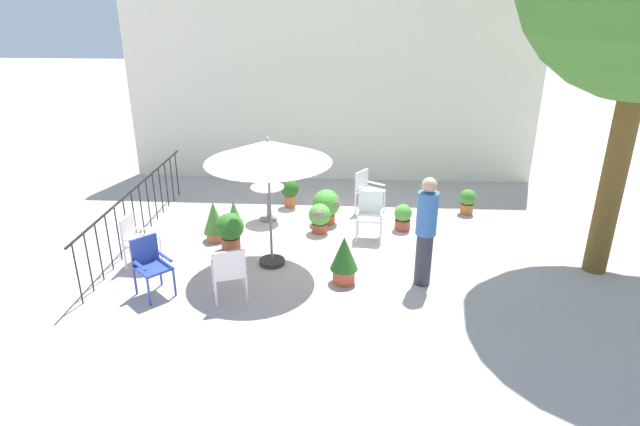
{
  "coord_description": "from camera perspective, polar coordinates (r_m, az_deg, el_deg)",
  "views": [
    {
      "loc": [
        0.56,
        -9.04,
        4.31
      ],
      "look_at": [
        0.0,
        -0.25,
        0.7
      ],
      "focal_mm": 30.0,
      "sensor_mm": 36.0,
      "label": 1
    }
  ],
  "objects": [
    {
      "name": "ground_plane",
      "position": [
        10.03,
        0.09,
        -3.17
      ],
      "size": [
        60.0,
        60.0,
        0.0
      ],
      "primitive_type": "plane",
      "color": "#B8A7A4"
    },
    {
      "name": "villa_facade",
      "position": [
        13.1,
        1.18,
        13.3
      ],
      "size": [
        9.82,
        0.3,
        4.54
      ],
      "primitive_type": "cube",
      "color": "#EBE5C9",
      "rests_on": "ground"
    },
    {
      "name": "terrace_railing",
      "position": [
        10.53,
        -18.96,
        0.86
      ],
      "size": [
        0.03,
        5.07,
        1.01
      ],
      "color": "black",
      "rests_on": "ground"
    },
    {
      "name": "patio_umbrella_0",
      "position": [
        8.58,
        -5.57,
        6.43
      ],
      "size": [
        2.05,
        2.05,
        2.24
      ],
      "color": "#2D2D2D",
      "rests_on": "ground"
    },
    {
      "name": "cafe_table_0",
      "position": [
        10.91,
        -5.6,
        1.72
      ],
      "size": [
        0.68,
        0.68,
        0.72
      ],
      "color": "white",
      "rests_on": "ground"
    },
    {
      "name": "patio_chair_0",
      "position": [
        11.29,
        5.06,
        2.64
      ],
      "size": [
        0.67,
        0.66,
        0.89
      ],
      "color": "silver",
      "rests_on": "ground"
    },
    {
      "name": "patio_chair_1",
      "position": [
        8.11,
        -9.67,
        -6.0
      ],
      "size": [
        0.62,
        0.61,
        0.88
      ],
      "color": "white",
      "rests_on": "ground"
    },
    {
      "name": "patio_chair_2",
      "position": [
        9.56,
        -19.0,
        -2.43
      ],
      "size": [
        0.49,
        0.52,
        0.89
      ],
      "color": "white",
      "rests_on": "ground"
    },
    {
      "name": "patio_chair_3",
      "position": [
        8.57,
        -17.69,
        -5.02
      ],
      "size": [
        0.67,
        0.67,
        0.91
      ],
      "color": "#2F459F",
      "rests_on": "ground"
    },
    {
      "name": "patio_chair_4",
      "position": [
        10.08,
        5.36,
        0.08
      ],
      "size": [
        0.52,
        0.49,
        0.9
      ],
      "color": "silver",
      "rests_on": "ground"
    },
    {
      "name": "potted_plant_0",
      "position": [
        11.66,
        15.46,
        1.3
      ],
      "size": [
        0.34,
        0.35,
        0.54
      ],
      "color": "#AF652F",
      "rests_on": "ground"
    },
    {
      "name": "potted_plant_1",
      "position": [
        10.7,
        -9.15,
        -0.09
      ],
      "size": [
        0.25,
        0.25,
        0.57
      ],
      "color": "#9A4532",
      "rests_on": "ground"
    },
    {
      "name": "potted_plant_2",
      "position": [
        10.16,
        -11.23,
        -0.74
      ],
      "size": [
        0.42,
        0.42,
        0.77
      ],
      "color": "#CB6340",
      "rests_on": "ground"
    },
    {
      "name": "potted_plant_3",
      "position": [
        10.34,
        -0.03,
        -0.44
      ],
      "size": [
        0.43,
        0.43,
        0.58
      ],
      "color": "#A4482C",
      "rests_on": "ground"
    },
    {
      "name": "potted_plant_4",
      "position": [
        9.72,
        -9.56,
        -1.79
      ],
      "size": [
        0.5,
        0.5,
        0.72
      ],
      "color": "#AD543A",
      "rests_on": "ground"
    },
    {
      "name": "potted_plant_5",
      "position": [
        10.74,
        0.69,
        0.86
      ],
      "size": [
        0.56,
        0.56,
        0.7
      ],
      "color": "#9F532A",
      "rests_on": "ground"
    },
    {
      "name": "potted_plant_6",
      "position": [
        8.51,
        2.58,
        -4.81
      ],
      "size": [
        0.45,
        0.45,
        0.81
      ],
      "color": "#C05237",
      "rests_on": "ground"
    },
    {
      "name": "potted_plant_7",
      "position": [
        11.61,
        -3.25,
        2.38
      ],
      "size": [
        0.4,
        0.4,
        0.62
      ],
      "color": "#BC6535",
      "rests_on": "ground"
    },
    {
      "name": "potted_plant_8",
      "position": [
        10.6,
        8.82,
        -0.39
      ],
      "size": [
        0.34,
        0.34,
        0.53
      ],
      "color": "#9B483A",
      "rests_on": "ground"
    },
    {
      "name": "standing_person",
      "position": [
        8.42,
        11.22,
        -1.82
      ],
      "size": [
        0.44,
        0.44,
        1.79
      ],
      "color": "#33333D",
      "rests_on": "ground"
    }
  ]
}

